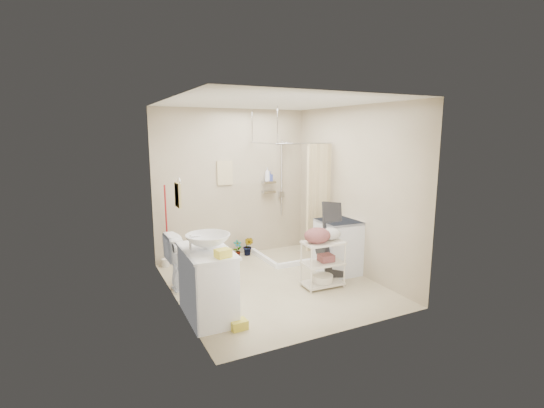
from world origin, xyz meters
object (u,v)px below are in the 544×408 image
Objects in this scene: vanity at (207,283)px; toilet at (195,259)px; washing_machine at (338,247)px; laundry_rack at (323,260)px.

vanity reaches higher than toilet.
washing_machine reaches higher than vanity.
toilet is at bearing 155.96° from laundry_rack.
vanity is 1.02m from toilet.
vanity is 1.13× the size of washing_machine.
laundry_rack is at bearing -142.34° from washing_machine.
toilet is at bearing 170.82° from washing_machine.
toilet reaches higher than laundry_rack.
washing_machine is at bearing -103.20° from toilet.
toilet is 1.00× the size of laundry_rack.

